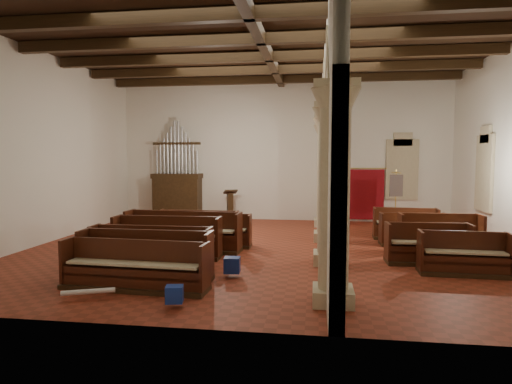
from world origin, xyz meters
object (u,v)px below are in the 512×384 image
(processional_banner, at_px, (395,210))
(nave_pew_0, at_px, (135,274))
(pipe_organ, at_px, (177,188))
(lectern, at_px, (230,208))
(aisle_pew_0, at_px, (464,260))

(processional_banner, height_order, nave_pew_0, processional_banner)
(pipe_organ, distance_m, lectern, 2.47)
(processional_banner, distance_m, nave_pew_0, 10.22)
(nave_pew_0, bearing_deg, pipe_organ, 106.30)
(pipe_organ, distance_m, aisle_pew_0, 12.11)
(pipe_organ, relative_size, aisle_pew_0, 2.17)
(nave_pew_0, xyz_separation_m, aisle_pew_0, (7.10, 2.10, 0.00))
(pipe_organ, relative_size, nave_pew_0, 1.41)
(pipe_organ, bearing_deg, nave_pew_0, -76.76)
(processional_banner, distance_m, aisle_pew_0, 5.75)
(pipe_organ, height_order, lectern, pipe_organ)
(processional_banner, xyz_separation_m, nave_pew_0, (-6.58, -7.81, -0.45))
(processional_banner, relative_size, aisle_pew_0, 1.11)
(processional_banner, bearing_deg, aisle_pew_0, -102.46)
(pipe_organ, bearing_deg, lectern, -0.30)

